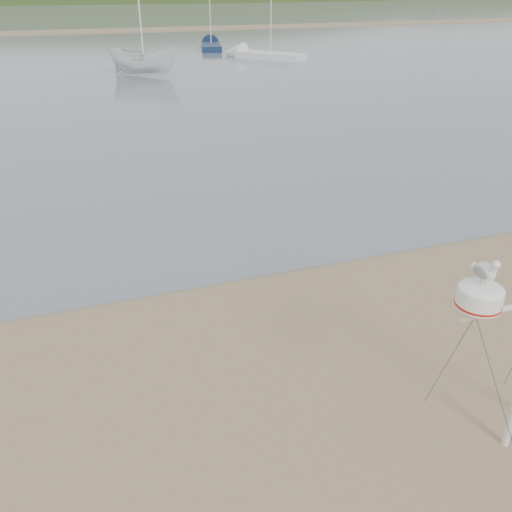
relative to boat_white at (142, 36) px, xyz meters
name	(u,v)px	position (x,y,z in m)	size (l,w,h in m)	color
ground	(128,462)	(-5.60, -32.07, -2.41)	(560.00, 560.00, 0.00)	#886D4E
water	(42,11)	(-5.60, 99.93, -2.39)	(560.00, 256.00, 0.04)	slate
sandbar	(46,32)	(-5.60, 37.93, -2.34)	(560.00, 7.00, 0.07)	#886D4E
hill_ridge	(97,52)	(12.91, 202.93, -22.11)	(620.00, 180.00, 80.00)	#243415
boat_white	(142,36)	(0.00, 0.00, 0.00)	(1.78, 1.83, 4.74)	white
sailboat_blue_far	(211,45)	(8.64, 14.94, -2.11)	(3.28, 7.11, 6.87)	#132343
sailboat_white_near	(250,54)	(9.57, 6.54, -2.11)	(5.88, 6.86, 7.25)	white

